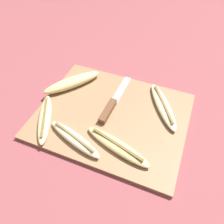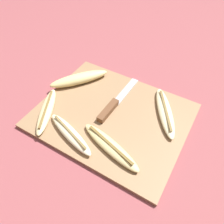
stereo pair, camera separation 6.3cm
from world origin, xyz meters
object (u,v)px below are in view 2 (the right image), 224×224
(banana_ripe_center, at_px, (47,111))
(banana_bright_far, at_px, (70,134))
(banana_golden_short, at_px, (79,79))
(banana_spotted_left, at_px, (110,146))
(knife, at_px, (112,107))
(banana_cream_curved, at_px, (165,112))

(banana_ripe_center, relative_size, banana_bright_far, 0.99)
(banana_golden_short, height_order, banana_ripe_center, banana_golden_short)
(banana_golden_short, distance_m, banana_bright_far, 0.22)
(banana_spotted_left, height_order, banana_golden_short, banana_golden_short)
(knife, bearing_deg, banana_golden_short, 164.14)
(knife, height_order, banana_cream_curved, banana_cream_curved)
(knife, xyz_separation_m, banana_cream_curved, (0.14, 0.06, 0.00))
(banana_spotted_left, distance_m, banana_cream_curved, 0.20)
(knife, bearing_deg, banana_cream_curved, 23.86)
(banana_ripe_center, xyz_separation_m, banana_bright_far, (0.11, -0.03, 0.00))
(knife, relative_size, banana_golden_short, 1.23)
(knife, height_order, banana_ripe_center, banana_ripe_center)
(banana_golden_short, relative_size, banana_bright_far, 1.01)
(banana_spotted_left, relative_size, banana_cream_curved, 1.07)
(banana_golden_short, relative_size, banana_ripe_center, 1.03)
(banana_bright_far, bearing_deg, banana_ripe_center, 164.37)
(banana_golden_short, bearing_deg, banana_ripe_center, -91.06)
(banana_cream_curved, relative_size, banana_golden_short, 1.02)
(banana_ripe_center, bearing_deg, banana_spotted_left, -2.63)
(knife, distance_m, banana_spotted_left, 0.14)
(banana_cream_curved, distance_m, banana_ripe_center, 0.35)
(banana_spotted_left, xyz_separation_m, banana_golden_short, (-0.22, 0.17, 0.01))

